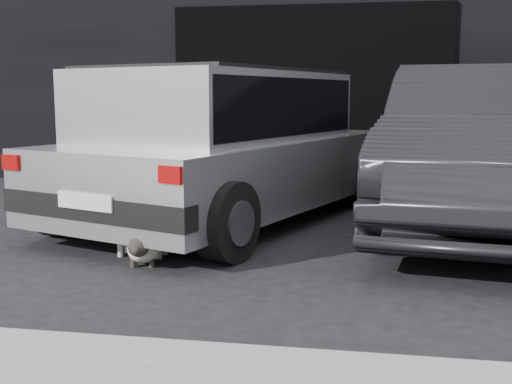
% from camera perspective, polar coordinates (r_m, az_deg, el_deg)
% --- Properties ---
extents(ground, '(80.00, 80.00, 0.00)m').
position_cam_1_polar(ground, '(5.87, -8.76, -4.53)').
color(ground, black).
rests_on(ground, ground).
extents(building_facade, '(34.00, 4.00, 5.00)m').
position_cam_1_polar(building_facade, '(11.50, 5.84, 14.45)').
color(building_facade, black).
rests_on(building_facade, ground).
extents(garage_opening, '(4.00, 0.10, 2.60)m').
position_cam_1_polar(garage_opening, '(9.44, 4.82, 8.45)').
color(garage_opening, black).
rests_on(garage_opening, ground).
extents(curb, '(18.00, 0.25, 0.12)m').
position_cam_1_polar(curb, '(3.20, -6.62, -14.77)').
color(curb, gray).
rests_on(curb, ground).
extents(silver_hatchback, '(3.29, 4.69, 1.58)m').
position_cam_1_polar(silver_hatchback, '(6.71, -2.66, 4.68)').
color(silver_hatchback, '#B9BBBE').
rests_on(silver_hatchback, ground).
extents(second_car, '(2.45, 5.16, 1.63)m').
position_cam_1_polar(second_car, '(6.83, 19.53, 3.87)').
color(second_car, black).
rests_on(second_car, ground).
extents(cat_siamese, '(0.35, 0.85, 0.30)m').
position_cam_1_polar(cat_siamese, '(5.17, -9.78, -4.83)').
color(cat_siamese, beige).
rests_on(cat_siamese, ground).
extents(cat_white, '(0.86, 0.30, 0.40)m').
position_cam_1_polar(cat_white, '(5.39, -9.67, -3.62)').
color(cat_white, white).
rests_on(cat_white, ground).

